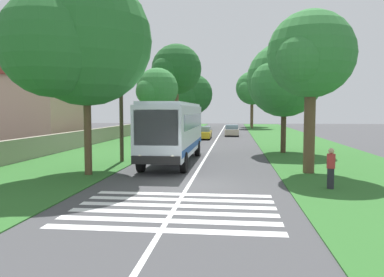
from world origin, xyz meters
TOP-DOWN VIEW (x-y plane):
  - ground at (0.00, 0.00)m, footprint 160.00×160.00m
  - grass_verge_left at (15.00, 8.20)m, footprint 120.00×8.00m
  - grass_verge_right at (15.00, -8.20)m, footprint 120.00×8.00m
  - centre_line at (15.00, 0.00)m, footprint 110.00×0.16m
  - coach_bus at (7.29, 1.80)m, footprint 11.16×2.62m
  - zebra_crossing at (-3.99, 0.00)m, footprint 4.95×6.80m
  - trailing_car_0 at (27.31, 1.58)m, footprint 4.30×1.78m
  - trailing_car_1 at (33.08, -1.67)m, footprint 4.30×1.78m
  - roadside_tree_left_0 at (31.21, 5.41)m, footprint 7.08×6.26m
  - roadside_tree_left_1 at (23.28, 6.20)m, footprint 5.02×4.41m
  - roadside_tree_left_2 at (50.56, 5.70)m, footprint 8.70×7.25m
  - roadside_tree_left_3 at (2.18, 5.57)m, footprint 8.40×6.62m
  - roadside_tree_right_0 at (13.46, -5.59)m, footprint 6.61×5.66m
  - roadside_tree_right_1 at (53.97, -5.11)m, footprint 7.00×6.05m
  - roadside_tree_right_2 at (4.07, -5.76)m, footprint 5.22×4.44m
  - roadside_tree_right_3 at (61.59, -5.35)m, footprint 6.30×5.54m
  - utility_pole at (7.13, 5.13)m, footprint 0.24×1.40m
  - roadside_wall at (20.00, 11.60)m, footprint 70.00×0.40m
  - roadside_building at (18.44, 17.61)m, footprint 9.65×9.35m
  - pedestrian at (-0.16, -5.95)m, footprint 0.34×0.34m

SIDE VIEW (x-z plane):
  - ground at x=0.00m, z-range 0.00..0.00m
  - zebra_crossing at x=-3.99m, z-range 0.00..0.01m
  - centre_line at x=15.00m, z-range 0.00..0.01m
  - grass_verge_left at x=15.00m, z-range 0.00..0.04m
  - grass_verge_right at x=15.00m, z-range 0.00..0.04m
  - trailing_car_0 at x=27.31m, z-range -0.05..1.38m
  - trailing_car_1 at x=33.08m, z-range -0.05..1.38m
  - roadside_wall at x=20.00m, z-range 0.04..1.48m
  - pedestrian at x=-0.16m, z-range 0.06..1.75m
  - coach_bus at x=7.29m, z-range 0.28..4.01m
  - roadside_building at x=18.44m, z-range 0.06..7.43m
  - utility_pole at x=7.13m, z-range 0.18..8.67m
  - roadside_tree_left_1 at x=23.28m, z-range 1.56..9.27m
  - roadside_tree_right_0 at x=13.46m, z-range 1.26..9.66m
  - roadside_tree_left_2 at x=50.56m, z-range 1.09..10.76m
  - roadside_tree_right_2 at x=4.07m, z-range 1.83..10.15m
  - roadside_tree_left_3 at x=2.18m, z-range 1.54..11.50m
  - roadside_tree_right_1 at x=53.97m, z-range 2.03..12.36m
  - roadside_tree_right_3 at x=61.59m, z-range 2.26..12.55m
  - roadside_tree_left_0 at x=31.21m, z-range 2.51..14.02m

